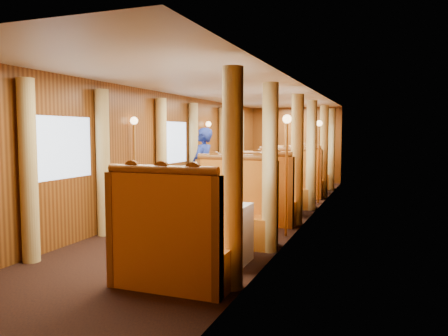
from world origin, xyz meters
The scene contains 48 objects.
floor centered at (0.00, 0.00, 0.00)m, with size 3.00×12.00×0.01m, color black, non-canonical shape.
ceiling centered at (0.00, 0.00, 2.50)m, with size 3.00×12.00×0.01m, color silver, non-canonical shape.
wall_far centered at (0.00, 6.00, 1.25)m, with size 3.00×2.50×0.01m, color brown, non-canonical shape.
wall_left centered at (-1.50, 0.00, 1.25)m, with size 12.00×2.50×0.01m, color brown, non-canonical shape.
wall_right centered at (1.50, 0.00, 1.25)m, with size 12.00×2.50×0.01m, color brown, non-canonical shape.
doorway_far centered at (0.00, 5.97, 1.00)m, with size 0.80×0.04×2.00m, color brown.
table_near centered at (0.75, -3.50, 0.38)m, with size 1.05×0.72×0.75m, color white.
banquette_near_fwd centered at (0.75, -4.51, 0.42)m, with size 1.30×0.55×1.34m.
banquette_near_aft centered at (0.75, -2.49, 0.42)m, with size 1.30×0.55×1.34m.
table_mid centered at (0.75, 0.00, 0.38)m, with size 1.05×0.72×0.75m, color white.
banquette_mid_fwd centered at (0.75, -1.01, 0.42)m, with size 1.30×0.55×1.34m.
banquette_mid_aft centered at (0.75, 1.01, 0.42)m, with size 1.30×0.55×1.34m.
table_far centered at (0.75, 3.50, 0.38)m, with size 1.05×0.72×0.75m, color white.
banquette_far_fwd centered at (0.75, 2.49, 0.42)m, with size 1.30×0.55×1.34m.
banquette_far_aft centered at (0.75, 4.51, 0.42)m, with size 1.30×0.55×1.34m.
tea_tray centered at (0.62, -3.59, 0.76)m, with size 0.34×0.26×0.01m, color silver.
teapot_left centered at (0.58, -3.56, 0.82)m, with size 0.16×0.12×0.13m, color silver, non-canonical shape.
teapot_right centered at (0.77, -3.63, 0.81)m, with size 0.14×0.11×0.12m, color silver, non-canonical shape.
teapot_back centered at (0.66, -3.45, 0.81)m, with size 0.14×0.11×0.12m, color silver, non-canonical shape.
fruit_plate centered at (1.03, -3.65, 0.77)m, with size 0.20×0.20×0.05m.
cup_inboard centered at (0.38, -3.41, 0.86)m, with size 0.08×0.08×0.26m.
cup_outboard centered at (0.44, -3.29, 0.86)m, with size 0.08×0.08×0.26m.
rose_vase_mid centered at (0.79, 0.03, 0.93)m, with size 0.06×0.06×0.36m.
rose_vase_far centered at (0.71, 3.50, 0.93)m, with size 0.06×0.06×0.36m.
window_left_near centered at (-1.49, -3.50, 1.45)m, with size 1.20×0.90×0.01m, color #98ADCC, non-canonical shape.
curtain_left_near_a centered at (-1.38, -4.28, 1.18)m, with size 0.22×0.22×2.35m, color tan.
curtain_left_near_b centered at (-1.38, -2.72, 1.18)m, with size 0.22×0.22×2.35m, color tan.
window_right_near centered at (1.49, -3.50, 1.45)m, with size 1.20×0.90×0.01m, color #98ADCC, non-canonical shape.
curtain_right_near_a centered at (1.38, -4.28, 1.18)m, with size 0.22×0.22×2.35m, color tan.
curtain_right_near_b centered at (1.38, -2.72, 1.18)m, with size 0.22×0.22×2.35m, color tan.
window_left_mid centered at (-1.49, 0.00, 1.45)m, with size 1.20×0.90×0.01m, color #98ADCC, non-canonical shape.
curtain_left_mid_a centered at (-1.38, -0.78, 1.18)m, with size 0.22×0.22×2.35m, color tan.
curtain_left_mid_b centered at (-1.38, 0.78, 1.18)m, with size 0.22×0.22×2.35m, color tan.
window_right_mid centered at (1.49, 0.00, 1.45)m, with size 1.20×0.90×0.01m, color #98ADCC, non-canonical shape.
curtain_right_mid_a centered at (1.38, -0.78, 1.18)m, with size 0.22×0.22×2.35m, color tan.
curtain_right_mid_b centered at (1.38, 0.78, 1.18)m, with size 0.22×0.22×2.35m, color tan.
window_left_far centered at (-1.49, 3.50, 1.45)m, with size 1.20×0.90×0.01m, color #98ADCC, non-canonical shape.
curtain_left_far_a centered at (-1.38, 2.72, 1.18)m, with size 0.22×0.22×2.35m, color tan.
curtain_left_far_b centered at (-1.38, 4.28, 1.18)m, with size 0.22×0.22×2.35m, color tan.
window_right_far centered at (1.49, 3.50, 1.45)m, with size 1.20×0.90×0.01m, color #98ADCC, non-canonical shape.
curtain_right_far_a centered at (1.38, 2.72, 1.18)m, with size 0.22×0.22×2.35m, color tan.
curtain_right_far_b centered at (1.38, 4.28, 1.18)m, with size 0.22×0.22×2.35m, color tan.
sconce_left_fore centered at (-1.40, -1.75, 1.38)m, with size 0.14×0.14×1.95m.
sconce_right_fore centered at (1.40, -1.75, 1.38)m, with size 0.14×0.14×1.95m.
sconce_left_aft centered at (-1.40, 1.75, 1.38)m, with size 0.14×0.14×1.95m.
sconce_right_aft centered at (1.40, 1.75, 1.38)m, with size 0.14×0.14×1.95m.
steward centered at (-0.81, 0.01, 0.88)m, with size 0.64×0.42×1.77m, color navy.
passenger centered at (0.75, 0.74, 0.74)m, with size 0.40×0.44×0.76m.
Camera 1 is at (2.89, -8.59, 1.67)m, focal length 35.00 mm.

